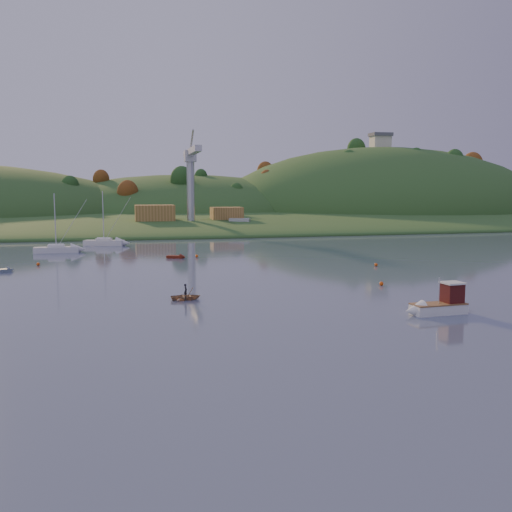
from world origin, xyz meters
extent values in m
plane|color=#39415E|center=(0.00, 0.00, 0.00)|extent=(500.00, 500.00, 0.00)
cube|color=#23461C|center=(0.00, 230.00, 0.00)|extent=(620.00, 220.00, 1.50)
ellipsoid|color=#23461C|center=(0.00, 165.00, 0.00)|extent=(640.00, 150.00, 7.00)
ellipsoid|color=#23461C|center=(10.00, 210.00, 0.00)|extent=(140.00, 120.00, 36.00)
ellipsoid|color=#23461C|center=(95.00, 195.00, 0.00)|extent=(150.00, 130.00, 60.00)
cube|color=beige|center=(95.00, 195.00, 32.50)|extent=(8.00, 6.00, 5.00)
cube|color=#595960|center=(95.00, 195.00, 35.70)|extent=(9.00, 7.00, 1.50)
cube|color=slate|center=(5.00, 122.00, 1.20)|extent=(42.00, 16.00, 2.40)
cube|color=olive|center=(-8.00, 123.00, 4.80)|extent=(11.00, 8.00, 4.80)
cube|color=olive|center=(13.00, 124.00, 4.40)|extent=(9.00, 7.00, 4.00)
cylinder|color=#B7B7BC|center=(2.00, 120.00, 11.40)|extent=(2.20, 2.20, 18.00)
cube|color=#B7B7BC|center=(2.00, 120.00, 20.90)|extent=(3.20, 3.20, 3.20)
cube|color=#B7B7BC|center=(2.00, 111.00, 21.90)|extent=(1.80, 18.00, 1.60)
cube|color=#B7B7BC|center=(2.00, 125.00, 21.90)|extent=(1.80, 10.00, 1.60)
cube|color=silver|center=(11.69, 5.00, 0.47)|extent=(5.33, 2.24, 0.94)
cone|color=silver|center=(9.10, 4.81, 0.47)|extent=(1.95, 2.00, 1.88)
cube|color=brown|center=(11.69, 5.00, 0.96)|extent=(5.33, 2.29, 0.13)
cube|color=#43110F|center=(13.15, 5.10, 1.88)|extent=(1.77, 1.68, 1.88)
cube|color=silver|center=(13.15, 5.10, 2.87)|extent=(2.00, 1.90, 0.16)
cylinder|color=silver|center=(11.69, 5.00, 2.19)|extent=(0.10, 0.10, 2.50)
cube|color=silver|center=(-28.94, 67.85, 0.54)|extent=(7.93, 2.71, 1.08)
cube|color=silver|center=(-28.94, 67.85, 1.13)|extent=(3.02, 1.90, 0.69)
cylinder|color=silver|center=(-28.94, 67.85, 5.97)|extent=(0.18, 0.18, 9.79)
cylinder|color=silver|center=(-28.94, 67.85, 1.38)|extent=(3.13, 0.27, 0.12)
cylinder|color=silver|center=(-28.94, 67.85, 1.48)|extent=(2.75, 0.49, 0.36)
cube|color=silver|center=(-20.82, 79.90, 0.56)|extent=(8.45, 4.55, 1.11)
cube|color=silver|center=(-20.82, 79.90, 1.16)|extent=(3.42, 2.58, 0.71)
cylinder|color=silver|center=(-20.82, 79.90, 6.17)|extent=(0.18, 0.18, 10.12)
cylinder|color=silver|center=(-20.82, 79.90, 1.41)|extent=(3.15, 1.00, 0.12)
cylinder|color=silver|center=(-20.82, 79.90, 1.51)|extent=(2.82, 1.12, 0.36)
imported|color=#A17B59|center=(-10.56, 17.27, 0.32)|extent=(3.20, 2.33, 0.65)
imported|color=black|center=(-10.56, 17.27, 0.72)|extent=(0.36, 0.54, 1.45)
cube|color=#611C0D|center=(-8.39, 54.36, 0.23)|extent=(2.98, 2.14, 0.46)
cone|color=#611C0D|center=(-7.13, 53.79, 0.23)|extent=(1.34, 1.41, 1.11)
cube|color=slate|center=(-33.63, 43.30, 0.22)|extent=(2.68, 2.02, 0.44)
cone|color=slate|center=(-32.52, 43.82, 0.22)|extent=(1.24, 1.34, 1.08)
cube|color=slate|center=(15.43, 116.57, 0.86)|extent=(14.24, 9.48, 1.73)
cube|color=#B7B7BC|center=(15.43, 116.57, 2.30)|extent=(6.41, 4.82, 2.30)
sphere|color=#E54C0C|center=(13.44, 20.75, 0.25)|extent=(0.50, 0.50, 0.50)
sphere|color=#E54C0C|center=(20.34, 37.11, 0.25)|extent=(0.50, 0.50, 0.50)
sphere|color=#E54C0C|center=(-29.61, 49.43, 0.25)|extent=(0.50, 0.50, 0.50)
sphere|color=#E54C0C|center=(-4.70, 54.53, 0.25)|extent=(0.50, 0.50, 0.50)
camera|label=1|loc=(-16.75, -42.01, 11.55)|focal=40.00mm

